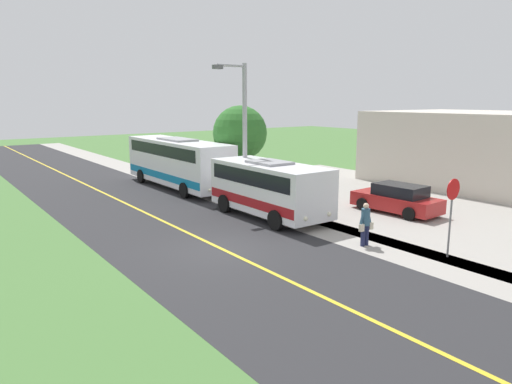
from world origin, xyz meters
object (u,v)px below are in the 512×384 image
at_px(transit_bus_rear, 178,161).
at_px(stop_sign, 452,204).
at_px(shuttle_bus_front, 269,186).
at_px(street_light_pole, 243,129).
at_px(pedestrian_with_bags, 365,223).
at_px(tree_curbside, 240,133).
at_px(parked_car_near, 397,199).

xyz_separation_m(transit_bus_rear, stop_sign, (-1.58, 18.05, 0.22)).
relative_size(shuttle_bus_front, transit_bus_rear, 0.66).
relative_size(shuttle_bus_front, street_light_pole, 0.92).
relative_size(transit_bus_rear, pedestrian_with_bags, 6.04).
height_order(pedestrian_with_bags, tree_curbside, tree_curbside).
bearing_deg(tree_curbside, parked_car_near, 106.28).
distance_m(shuttle_bus_front, transit_bus_rear, 9.53).
xyz_separation_m(pedestrian_with_bags, street_light_pole, (-0.13, -8.53, 3.19)).
bearing_deg(parked_car_near, shuttle_bus_front, -28.40).
bearing_deg(parked_car_near, transit_bus_rear, -65.55).
height_order(parked_car_near, tree_curbside, tree_curbside).
bearing_deg(transit_bus_rear, street_light_pole, 92.93).
relative_size(shuttle_bus_front, parked_car_near, 1.51).
bearing_deg(parked_car_near, pedestrian_with_bags, 26.40).
bearing_deg(stop_sign, parked_car_near, -127.33).
distance_m(stop_sign, parked_car_near, 6.96).
xyz_separation_m(transit_bus_rear, street_light_pole, (-0.35, 6.82, 2.36)).
relative_size(pedestrian_with_bags, stop_sign, 0.59).
distance_m(parked_car_near, tree_curbside, 10.56).
distance_m(transit_bus_rear, parked_car_near, 13.89).
distance_m(pedestrian_with_bags, parked_car_near, 6.16).
relative_size(stop_sign, street_light_pole, 0.39).
bearing_deg(tree_curbside, pedestrian_with_bags, 77.96).
relative_size(transit_bus_rear, stop_sign, 3.56).
bearing_deg(tree_curbside, transit_bus_rear, -44.66).
xyz_separation_m(shuttle_bus_front, transit_bus_rear, (0.03, -9.53, 0.24)).
height_order(shuttle_bus_front, parked_car_near, shuttle_bus_front).
xyz_separation_m(stop_sign, parked_car_near, (-4.15, -5.44, -1.28)).
xyz_separation_m(street_light_pole, tree_curbside, (-2.53, -3.98, -0.56)).
bearing_deg(tree_curbside, stop_sign, 85.11).
height_order(shuttle_bus_front, stop_sign, stop_sign).
relative_size(shuttle_bus_front, stop_sign, 2.36).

